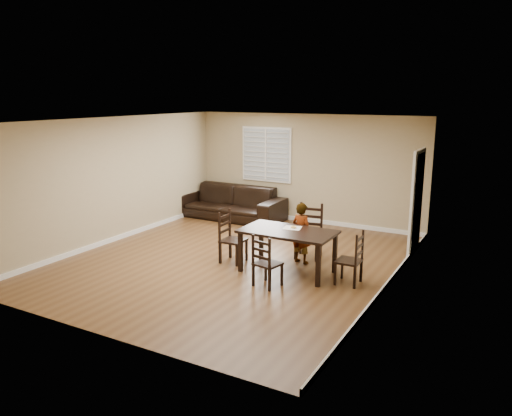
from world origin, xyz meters
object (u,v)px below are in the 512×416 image
Objects in this scene: dining_table at (288,235)px; sofa at (230,202)px; donut at (293,227)px; chair_far at (264,264)px; chair_right at (355,261)px; chair_near at (310,232)px; chair_left at (228,238)px; child at (302,233)px.

sofa is at bearing 136.46° from dining_table.
donut is 4.16m from sofa.
chair_far is 0.97× the size of chair_right.
chair_far is at bearing -51.56° from sofa.
dining_table is 4.27m from sofa.
chair_near is at bearing 92.33° from donut.
chair_right reaches higher than dining_table.
sofa is (-1.79, 2.95, -0.04)m from chair_left.
chair_right is 0.33× the size of sofa.
dining_table is 1.09m from chair_near.
dining_table is 1.68× the size of chair_left.
child is 0.41× the size of sofa.
chair_right is 8.66× the size of donut.
chair_right is (2.54, -0.01, -0.03)m from chair_left.
sofa is at bearing -39.93° from chair_far.
sofa is at bearing 139.28° from chair_near.
child is at bearing 90.00° from dining_table.
child reaches higher than chair_left.
dining_table is at bearing -43.95° from sofa.
child is (0.00, 0.61, -0.11)m from dining_table.
chair_near reaches higher than chair_left.
donut is at bearing -81.06° from chair_far.
chair_far is 1.52m from chair_left.
chair_far reaches higher than donut.
child reaches higher than chair_far.
chair_near is 1.07× the size of chair_left.
chair_right reaches higher than sofa.
donut is 0.04× the size of sofa.
chair_near is at bearing 91.14° from dining_table.
child is at bearing -79.61° from chair_far.
chair_left is 9.27× the size of donut.
chair_right reaches higher than chair_far.
chair_left reaches higher than chair_far.
donut is at bearing -96.69° from chair_near.
chair_right is 1.41m from child.
donut is (0.02, -0.42, 0.22)m from child.
chair_left is 1.42m from child.
dining_table is 0.92m from chair_far.
sofa is at bearing 29.29° from chair_left.
chair_left is at bearing -148.76° from chair_near.
dining_table is 15.61× the size of donut.
sofa is at bearing -125.05° from chair_right.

